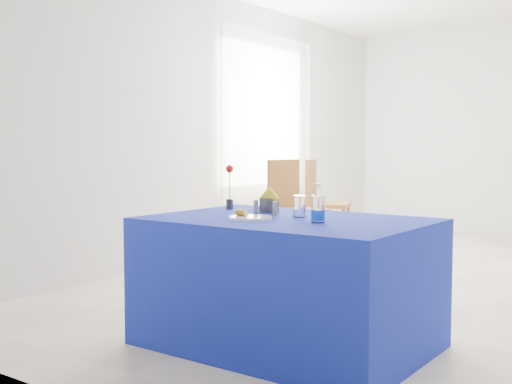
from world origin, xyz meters
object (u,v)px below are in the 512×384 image
plate (250,218)px  blue_table (287,282)px  water_bottle (318,210)px  chair_win_a (292,202)px  chair_win_b (321,197)px

plate → blue_table: size_ratio=0.16×
blue_table → water_bottle: bearing=-16.4°
water_bottle → chair_win_a: 3.12m
chair_win_b → chair_win_a: bearing=168.8°
blue_table → chair_win_a: (-1.55, 2.47, 0.22)m
plate → chair_win_b: (-1.52, 3.43, -0.17)m
plate → blue_table: (0.15, 0.16, -0.39)m
plate → chair_win_b: size_ratio=0.25×
blue_table → chair_win_a: 2.92m
blue_table → chair_win_b: (-1.68, 3.27, 0.22)m
water_bottle → chair_win_b: bearing=120.0°
plate → chair_win_b: bearing=114.0°
blue_table → chair_win_b: bearing=117.2°
plate → blue_table: bearing=45.8°
water_bottle → chair_win_a: bearing=125.4°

